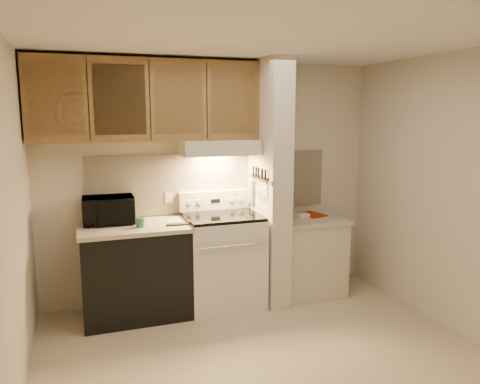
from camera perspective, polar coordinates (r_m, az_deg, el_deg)
name	(u,v)px	position (r m, az deg, el deg)	size (l,w,h in m)	color
floor	(264,357)	(4.05, 2.97, -19.47)	(3.60, 3.60, 0.00)	#C5B594
ceiling	(267,39)	(3.58, 3.34, 18.15)	(3.60, 3.60, 0.00)	white
wall_back	(213,181)	(5.01, -3.35, 1.38)	(3.60, 0.02, 2.50)	beige
wall_left	(8,226)	(3.38, -26.44, -3.68)	(0.02, 3.00, 2.50)	beige
wall_right	(452,194)	(4.59, 24.41, -0.23)	(0.02, 3.00, 2.50)	beige
backsplash	(213,182)	(5.00, -3.31, 1.19)	(2.60, 0.02, 0.63)	#EEE4C2
range_body	(223,261)	(4.87, -2.14, -8.42)	(0.76, 0.65, 0.92)	silver
oven_window	(232,267)	(4.57, -0.97, -9.12)	(0.50, 0.01, 0.30)	black
oven_handle	(233,246)	(4.47, -0.83, -6.60)	(0.02, 0.02, 0.65)	silver
cooktop	(222,216)	(4.74, -2.18, -2.96)	(0.74, 0.64, 0.03)	black
range_backguard	(214,200)	(4.99, -3.14, -0.99)	(0.76, 0.08, 0.20)	silver
range_display	(215,201)	(4.95, -3.01, -1.08)	(0.10, 0.01, 0.04)	black
range_knob_left_outer	(190,202)	(4.88, -6.16, -1.28)	(0.05, 0.05, 0.02)	silver
range_knob_left_inner	(199,202)	(4.90, -5.02, -1.21)	(0.05, 0.05, 0.02)	silver
range_knob_right_inner	(232,200)	(5.00, -1.02, -0.96)	(0.05, 0.05, 0.02)	silver
range_knob_right_outer	(241,199)	(5.03, 0.07, -0.89)	(0.05, 0.05, 0.02)	silver
dishwasher_front	(136,273)	(4.72, -12.60, -9.57)	(1.00, 0.63, 0.87)	black
left_countertop	(134,227)	(4.59, -12.81, -4.20)	(1.04, 0.67, 0.04)	#BBB295
spoon_rest	(178,224)	(4.51, -7.55, -3.93)	(0.22, 0.07, 0.01)	black
teal_jar	(140,222)	(4.49, -12.06, -3.65)	(0.08, 0.08, 0.09)	#255E57
outlet	(169,198)	(4.90, -8.66, -0.67)	(0.08, 0.01, 0.12)	beige
microwave	(108,210)	(4.68, -15.75, -2.15)	(0.48, 0.32, 0.27)	black
partition_pillar	(269,183)	(4.85, 3.59, 1.10)	(0.22, 0.70, 2.50)	beige
pillar_trim	(259,179)	(4.80, 2.32, 1.62)	(0.01, 0.70, 0.04)	olive
knife_strip	(260,178)	(4.75, 2.47, 1.78)	(0.02, 0.42, 0.04)	black
knife_blade_a	(265,190)	(4.62, 3.03, 0.29)	(0.01, 0.04, 0.16)	silver
knife_handle_a	(265,175)	(4.58, 3.10, 2.12)	(0.02, 0.02, 0.10)	black
knife_blade_b	(262,189)	(4.69, 2.67, 0.32)	(0.01, 0.04, 0.18)	silver
knife_handle_b	(262,174)	(4.66, 2.72, 2.24)	(0.02, 0.02, 0.10)	black
knife_blade_c	(259,189)	(4.77, 2.30, 0.35)	(0.01, 0.04, 0.20)	silver
knife_handle_c	(259,173)	(4.75, 2.28, 2.39)	(0.02, 0.02, 0.10)	black
knife_blade_d	(256,186)	(4.83, 1.97, 0.73)	(0.01, 0.04, 0.16)	silver
knife_handle_d	(256,172)	(4.81, 1.99, 2.49)	(0.02, 0.02, 0.10)	black
knife_blade_e	(253,186)	(4.92, 1.59, 0.77)	(0.01, 0.04, 0.18)	silver
knife_handle_e	(253,171)	(4.89, 1.64, 2.60)	(0.02, 0.02, 0.10)	black
oven_mitt	(252,192)	(4.98, 1.42, 0.02)	(0.03, 0.10, 0.24)	slate
right_cab_base	(307,257)	(5.23, 8.19, -7.85)	(0.70, 0.60, 0.81)	beige
right_countertop	(308,219)	(5.12, 8.30, -3.31)	(0.74, 0.64, 0.04)	#BBB295
red_folder	(312,215)	(5.25, 8.78, -2.73)	(0.21, 0.29, 0.01)	#A22006
white_box	(303,215)	(5.12, 7.64, -2.86)	(0.14, 0.09, 0.04)	white
range_hood	(218,147)	(4.76, -2.67, 5.49)	(0.78, 0.44, 0.15)	beige
hood_lip	(224,153)	(4.56, -1.92, 4.75)	(0.78, 0.04, 0.06)	beige
upper_cabinets	(147,100)	(4.65, -11.22, 10.89)	(2.18, 0.33, 0.77)	olive
cab_door_a	(55,99)	(4.44, -21.60, 10.47)	(0.46, 0.01, 0.63)	olive
cab_gap_a	(88,100)	(4.44, -18.03, 10.67)	(0.01, 0.01, 0.73)	black
cab_door_b	(120,100)	(4.46, -14.46, 10.83)	(0.46, 0.01, 0.63)	olive
cab_gap_b	(150,100)	(4.49, -10.93, 10.95)	(0.01, 0.01, 0.73)	black
cab_door_c	(179,100)	(4.53, -7.46, 11.03)	(0.46, 0.01, 0.63)	olive
cab_gap_c	(207,101)	(4.60, -4.07, 11.06)	(0.01, 0.01, 0.73)	black
cab_door_d	(234,101)	(4.68, -0.79, 11.06)	(0.46, 0.01, 0.63)	olive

